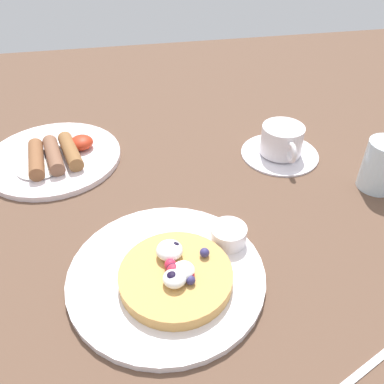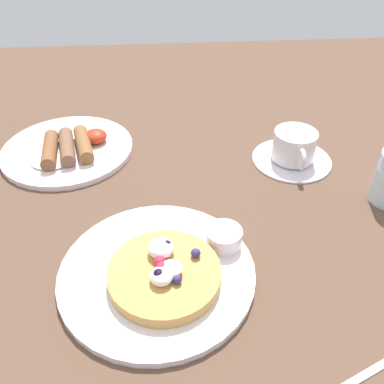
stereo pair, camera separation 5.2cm
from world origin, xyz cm
name	(u,v)px [view 2 (the right image)]	position (x,y,z in cm)	size (l,w,h in cm)	color
ground_plane	(168,218)	(0.00, 0.00, -1.50)	(182.31, 153.78, 3.00)	brown
pancake_plate	(156,272)	(-1.85, -12.62, 0.53)	(25.45, 25.45, 1.06)	white
pancake_with_berries	(163,272)	(-0.85, -14.18, 2.29)	(14.21, 14.21, 3.80)	tan
syrup_ramekin	(223,237)	(7.38, -8.76, 2.37)	(4.94, 4.94, 2.55)	white
breakfast_plate	(67,150)	(-18.21, 18.16, 0.50)	(24.11, 24.11, 1.01)	white
fried_breakfast	(69,147)	(-17.30, 16.43, 2.16)	(12.92, 11.83, 2.77)	brown
coffee_saucer	(291,159)	(22.81, 12.02, 0.36)	(14.19, 14.19, 0.71)	white
coffee_cup	(294,145)	(22.81, 11.85, 3.40)	(7.57, 10.43, 5.19)	white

